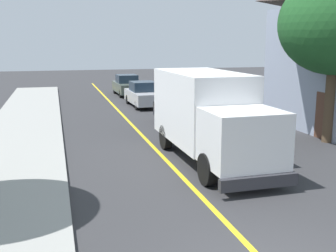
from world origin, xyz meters
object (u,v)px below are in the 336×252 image
at_px(parked_car_near, 181,111).
at_px(parked_car_mid, 144,95).
at_px(parked_car_far, 127,86).
at_px(street_tree_far_side, 336,24).
at_px(box_truck, 209,113).

xyz_separation_m(parked_car_near, parked_car_mid, (-0.49, 7.03, 0.00)).
relative_size(parked_car_mid, parked_car_far, 1.00).
xyz_separation_m(parked_car_near, street_tree_far_side, (5.10, -5.12, 4.22)).
bearing_deg(box_truck, street_tree_far_side, 11.86).
bearing_deg(parked_car_far, parked_car_near, -87.66).
bearing_deg(box_truck, parked_car_near, 81.69).
relative_size(box_truck, parked_car_near, 1.61).
relative_size(parked_car_mid, street_tree_far_side, 0.62).
distance_m(box_truck, parked_car_near, 6.53).
distance_m(parked_car_far, street_tree_far_side, 19.69).
height_order(parked_car_near, parked_car_far, same).
height_order(parked_car_mid, street_tree_far_side, street_tree_far_side).
xyz_separation_m(parked_car_far, street_tree_far_side, (5.64, -18.39, 4.22)).
bearing_deg(parked_car_far, street_tree_far_side, -72.94).
relative_size(box_truck, parked_car_far, 1.63).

